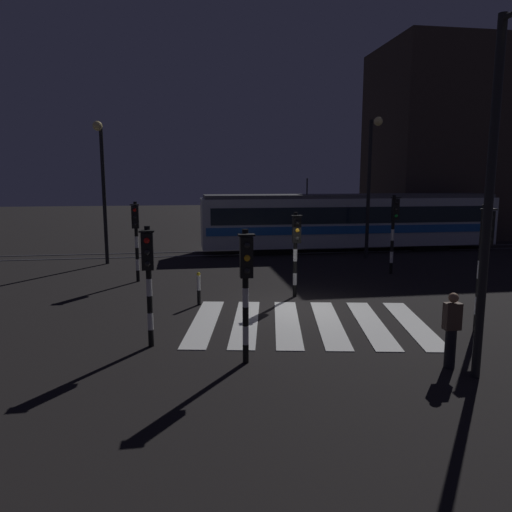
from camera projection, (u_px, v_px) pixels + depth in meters
The scene contains 17 objects.
ground_plane at pixel (294, 308), 15.68m from camera, with size 120.00×120.00×0.00m, color black.
rail_near at pixel (248, 255), 26.40m from camera, with size 80.00×0.12×0.03m, color #59595E.
rail_far at pixel (245, 251), 27.80m from camera, with size 80.00×0.12×0.03m, color #59595E.
crosswalk_zebra at pixel (308, 323), 14.01m from camera, with size 7.49×5.79×0.02m.
traffic_light_median_centre at pixel (296, 242), 16.74m from camera, with size 0.36×0.42×3.00m.
traffic_light_corner_far_right at pixel (394, 222), 20.79m from camera, with size 0.36×0.42×3.45m.
traffic_light_kerb_mid_left at pixel (246, 277), 10.62m from camera, with size 0.36×0.42×3.08m.
traffic_light_corner_near_right at pixel (484, 250), 12.78m from camera, with size 0.36×0.42×3.49m.
traffic_light_corner_far_left at pixel (136, 229), 19.22m from camera, with size 0.36×0.42×3.25m.
traffic_light_corner_near_left at pixel (148, 269), 11.70m from camera, with size 0.36×0.42×3.04m.
street_lamp_near_kerb at pixel (500, 155), 9.27m from camera, with size 0.44×1.21×7.31m.
street_lamp_trackside_right at pixel (371, 171), 24.31m from camera, with size 0.44×1.21×7.10m.
street_lamp_trackside_left at pixel (102, 175), 22.77m from camera, with size 0.44×1.21×6.73m.
tram at pixel (349, 220), 27.71m from camera, with size 17.14×2.58×4.15m.
pedestrian_waiting_at_kerb at pixel (451, 330), 10.62m from camera, with size 0.36×0.24×1.71m.
bollard_island_edge at pixel (199, 288), 15.96m from camera, with size 0.12×0.12×1.11m.
building_backdrop at pixel (462, 144), 34.66m from camera, with size 12.27×8.00×13.22m, color #382D28.
Camera 1 is at (-3.56, -14.84, 4.20)m, focal length 33.77 mm.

